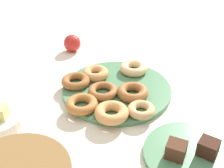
# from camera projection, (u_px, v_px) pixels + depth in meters

# --- Properties ---
(ground_plane) EXTENTS (2.40, 2.40, 0.00)m
(ground_plane) POSITION_uv_depth(u_px,v_px,m) (117.00, 92.00, 0.94)
(ground_plane) COLOR beige
(donut_plate) EXTENTS (0.34, 0.34, 0.02)m
(donut_plate) POSITION_uv_depth(u_px,v_px,m) (117.00, 90.00, 0.93)
(donut_plate) COLOR #4C7F56
(donut_plate) RESTS_ON ground_plane
(donut_0) EXTENTS (0.10, 0.10, 0.03)m
(donut_0) POSITION_uv_depth(u_px,v_px,m) (133.00, 68.00, 1.00)
(donut_0) COLOR #EABC84
(donut_0) RESTS_ON donut_plate
(donut_1) EXTENTS (0.11, 0.11, 0.03)m
(donut_1) POSITION_uv_depth(u_px,v_px,m) (76.00, 81.00, 0.94)
(donut_1) COLOR #995B2D
(donut_1) RESTS_ON donut_plate
(donut_2) EXTENTS (0.09, 0.09, 0.02)m
(donut_2) POSITION_uv_depth(u_px,v_px,m) (103.00, 91.00, 0.89)
(donut_2) COLOR #995B2D
(donut_2) RESTS_ON donut_plate
(donut_3) EXTENTS (0.13, 0.13, 0.03)m
(donut_3) POSITION_uv_depth(u_px,v_px,m) (133.00, 92.00, 0.88)
(donut_3) COLOR #995B2D
(donut_3) RESTS_ON donut_plate
(donut_4) EXTENTS (0.09, 0.09, 0.02)m
(donut_4) POSITION_uv_depth(u_px,v_px,m) (141.00, 110.00, 0.81)
(donut_4) COLOR tan
(donut_4) RESTS_ON donut_plate
(donut_5) EXTENTS (0.10, 0.10, 0.03)m
(donut_5) POSITION_uv_depth(u_px,v_px,m) (82.00, 104.00, 0.83)
(donut_5) COLOR #AD6B33
(donut_5) RESTS_ON donut_plate
(donut_6) EXTENTS (0.10, 0.10, 0.03)m
(donut_6) POSITION_uv_depth(u_px,v_px,m) (96.00, 73.00, 0.97)
(donut_6) COLOR tan
(donut_6) RESTS_ON donut_plate
(donut_7) EXTENTS (0.10, 0.10, 0.03)m
(donut_7) POSITION_uv_depth(u_px,v_px,m) (112.00, 113.00, 0.80)
(donut_7) COLOR tan
(donut_7) RESTS_ON donut_plate
(cake_plate) EXTENTS (0.22, 0.22, 0.01)m
(cake_plate) POSITION_uv_depth(u_px,v_px,m) (190.00, 155.00, 0.70)
(cake_plate) COLOR #4C7F56
(cake_plate) RESTS_ON ground_plane
(brownie_near) EXTENTS (0.05, 0.04, 0.04)m
(brownie_near) POSITION_uv_depth(u_px,v_px,m) (208.00, 148.00, 0.69)
(brownie_near) COLOR #381E14
(brownie_near) RESTS_ON cake_plate
(brownie_far) EXTENTS (0.05, 0.05, 0.04)m
(brownie_far) POSITION_uv_depth(u_px,v_px,m) (176.00, 150.00, 0.68)
(brownie_far) COLOR #472819
(brownie_far) RESTS_ON cake_plate
(melon_chunk_left) EXTENTS (0.05, 0.05, 0.04)m
(melon_chunk_left) POSITION_uv_depth(u_px,v_px,m) (0.00, 112.00, 0.77)
(melon_chunk_left) COLOR #DBD67A
(melon_chunk_left) RESTS_ON fruit_bowl
(apple) EXTENTS (0.07, 0.07, 0.07)m
(apple) POSITION_uv_depth(u_px,v_px,m) (72.00, 43.00, 1.16)
(apple) COLOR red
(apple) RESTS_ON ground_plane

